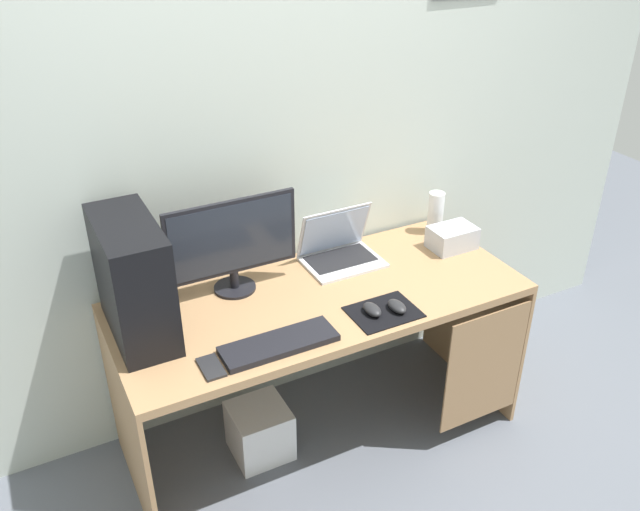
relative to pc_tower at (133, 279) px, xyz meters
The scene contains 14 objects.
ground_plane 1.18m from the pc_tower, ahead, with size 8.00×8.00×0.00m, color slate.
wall_back 0.83m from the pc_tower, 23.36° to the left, with size 4.00×0.05×2.60m.
desk 0.80m from the pc_tower, ahead, with size 1.64×0.69×0.73m.
pc_tower is the anchor object (origin of this frame).
monitor 0.42m from the pc_tower, 13.89° to the left, with size 0.53×0.17×0.39m.
laptop 0.92m from the pc_tower, ahead, with size 0.32×0.25×0.24m.
speaker 1.43m from the pc_tower, ahead, with size 0.07×0.07×0.20m, color white.
projector 1.40m from the pc_tower, ahead, with size 0.20×0.14×0.10m, color #B7BCC6.
keyboard 0.56m from the pc_tower, 37.89° to the right, with size 0.42×0.14×0.02m, color black.
mousepad 0.93m from the pc_tower, 19.95° to the right, with size 0.26×0.20×0.01m, color black.
mouse_left 0.88m from the pc_tower, 20.35° to the right, with size 0.06×0.10×0.03m, color #232326.
mouse_right 0.98m from the pc_tower, 19.78° to the right, with size 0.06×0.10×0.03m, color #232326.
cell_phone 0.42m from the pc_tower, 64.48° to the right, with size 0.07×0.13×0.01m, color #232326.
subwoofer 0.93m from the pc_tower, 10.78° to the right, with size 0.24×0.24×0.24m, color white.
Camera 1 is at (-1.02, -1.98, 2.18)m, focal length 37.55 mm.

